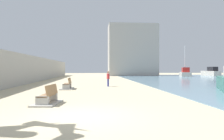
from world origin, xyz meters
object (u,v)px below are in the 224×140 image
Objects in this scene: boat_outer at (185,73)px; person_walking at (108,78)px; bench_near at (48,99)px; boat_distant at (211,72)px; bench_far at (67,86)px.

person_walking is at bearing -126.51° from boat_outer.
bench_near is 50.23m from boat_distant.
bench_near is 0.32× the size of boat_outer.
boat_distant is (30.64, 39.80, 0.61)m from bench_near.
boat_outer reaches higher than person_walking.
boat_distant is (26.93, 29.34, -0.03)m from person_walking.
boat_outer is (22.54, 27.81, 0.56)m from bench_far.
bench_far is 4.46m from person_walking.
bench_far is 35.80m from boat_outer.
bench_far is at bearing -129.01° from boat_outer.
boat_distant is (30.64, 31.73, 0.61)m from bench_far.
boat_outer reaches higher than boat_distant.
boat_distant reaches higher than bench_far.
bench_near is 11.12m from person_walking.
bench_near is 8.07m from bench_far.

